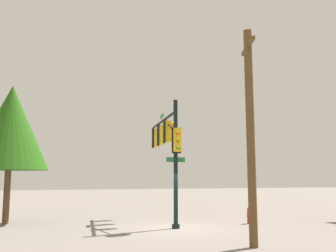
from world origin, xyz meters
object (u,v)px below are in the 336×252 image
(signal_pole_assembly, at_px, (167,141))
(utility_pole, at_px, (250,131))
(fire_hydrant, at_px, (249,215))
(tree_near, at_px, (11,127))

(signal_pole_assembly, distance_m, utility_pole, 7.29)
(fire_hydrant, bearing_deg, signal_pole_assembly, 71.28)
(utility_pole, height_order, tree_near, utility_pole)
(utility_pole, bearing_deg, signal_pole_assembly, 5.46)
(utility_pole, distance_m, fire_hydrant, 7.61)
(signal_pole_assembly, height_order, utility_pole, utility_pole)
(fire_hydrant, bearing_deg, tree_near, 72.90)
(signal_pole_assembly, distance_m, fire_hydrant, 5.68)
(signal_pole_assembly, relative_size, tree_near, 0.92)
(signal_pole_assembly, bearing_deg, utility_pole, -174.54)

